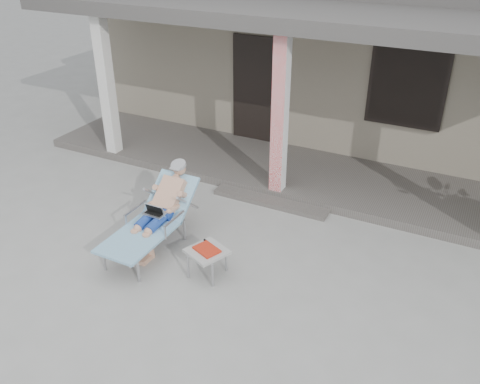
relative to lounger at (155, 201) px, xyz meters
The scene contains 7 objects.
ground 1.21m from the lounger, ahead, with size 60.00×60.00×0.00m, color #9E9E99.
house 6.60m from the lounger, 81.36° to the left, with size 10.40×5.40×3.30m.
porch_deck 3.19m from the lounger, 71.69° to the left, with size 10.00×2.00×0.15m, color #605B56.
porch_overhang 3.70m from the lounger, 71.37° to the left, with size 10.00×2.30×2.85m.
porch_step 2.17m from the lounger, 61.60° to the left, with size 2.00×0.30×0.07m, color #605B56.
lounger is the anchor object (origin of this frame).
side_table 1.11m from the lounger, 17.06° to the right, with size 0.61×0.61×0.42m.
Camera 1 is at (2.89, -4.96, 4.26)m, focal length 38.00 mm.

